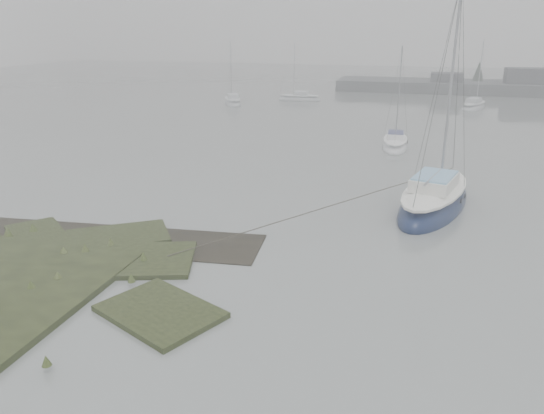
{
  "coord_description": "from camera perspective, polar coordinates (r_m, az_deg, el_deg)",
  "views": [
    {
      "loc": [
        7.61,
        -13.08,
        8.22
      ],
      "look_at": [
        2.44,
        4.98,
        1.8
      ],
      "focal_mm": 35.0,
      "sensor_mm": 36.0,
      "label": 1
    }
  ],
  "objects": [
    {
      "name": "sailboat_white",
      "position": [
        39.1,
        13.09,
        6.59
      ],
      "size": [
        1.96,
        5.41,
        7.54
      ],
      "rotation": [
        0.0,
        0.0,
        0.04
      ],
      "color": "silver",
      "rests_on": "ground"
    },
    {
      "name": "sailboat_far_b",
      "position": [
        60.28,
        20.88,
        10.05
      ],
      "size": [
        3.58,
        5.59,
        7.51
      ],
      "rotation": [
        0.0,
        0.0,
        -0.38
      ],
      "color": "silver",
      "rests_on": "ground"
    },
    {
      "name": "ground",
      "position": [
        44.51,
        5.93,
        8.13
      ],
      "size": [
        160.0,
        160.0,
        0.0
      ],
      "primitive_type": "plane",
      "color": "slate",
      "rests_on": "ground"
    },
    {
      "name": "sailboat_far_c",
      "position": [
        63.03,
        2.96,
        11.55
      ],
      "size": [
        5.05,
        1.9,
        7.01
      ],
      "rotation": [
        0.0,
        0.0,
        1.63
      ],
      "color": "#9EA1A6",
      "rests_on": "ground"
    },
    {
      "name": "sailboat_main",
      "position": [
        26.28,
        17.01,
        0.59
      ],
      "size": [
        4.47,
        8.35,
        11.22
      ],
      "rotation": [
        0.0,
        0.0,
        -0.25
      ],
      "color": "#0C1739",
      "rests_on": "ground"
    },
    {
      "name": "sailboat_far_a",
      "position": [
        60.18,
        -4.24,
        11.19
      ],
      "size": [
        3.96,
        5.49,
        7.46
      ],
      "rotation": [
        0.0,
        0.0,
        0.48
      ],
      "color": "silver",
      "rests_on": "ground"
    }
  ]
}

